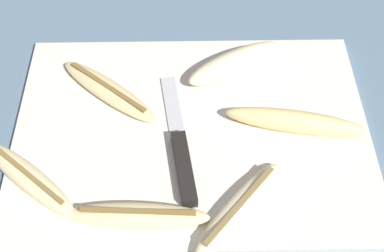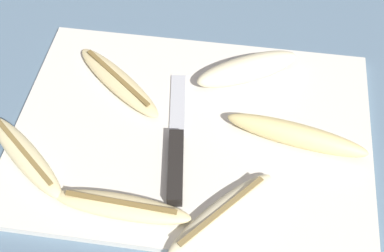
{
  "view_description": "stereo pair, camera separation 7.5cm",
  "coord_description": "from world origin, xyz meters",
  "px_view_note": "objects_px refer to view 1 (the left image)",
  "views": [
    {
      "loc": [
        -0.01,
        -0.47,
        0.61
      ],
      "look_at": [
        0.0,
        0.0,
        0.02
      ],
      "focal_mm": 50.0,
      "sensor_mm": 36.0,
      "label": 1
    },
    {
      "loc": [
        0.07,
        -0.46,
        0.61
      ],
      "look_at": [
        0.0,
        0.0,
        0.02
      ],
      "focal_mm": 50.0,
      "sensor_mm": 36.0,
      "label": 2
    }
  ],
  "objects_px": {
    "knife": "(182,157)",
    "banana_ripe_center": "(138,215)",
    "banana_bright_far": "(235,63)",
    "banana_soft_right": "(29,178)",
    "banana_mellow_near": "(109,91)",
    "banana_golden_short": "(296,124)",
    "banana_pale_long": "(239,209)"
  },
  "relations": [
    {
      "from": "banana_soft_right",
      "to": "banana_mellow_near",
      "type": "bearing_deg",
      "value": 59.06
    },
    {
      "from": "banana_soft_right",
      "to": "banana_ripe_center",
      "type": "xyz_separation_m",
      "value": [
        0.15,
        -0.06,
        -0.0
      ]
    },
    {
      "from": "banana_pale_long",
      "to": "banana_ripe_center",
      "type": "height_order",
      "value": "banana_pale_long"
    },
    {
      "from": "knife",
      "to": "banana_soft_right",
      "type": "bearing_deg",
      "value": -179.01
    },
    {
      "from": "banana_mellow_near",
      "to": "banana_ripe_center",
      "type": "distance_m",
      "value": 0.22
    },
    {
      "from": "banana_bright_far",
      "to": "banana_pale_long",
      "type": "relative_size",
      "value": 1.04
    },
    {
      "from": "knife",
      "to": "banana_bright_far",
      "type": "xyz_separation_m",
      "value": [
        0.08,
        0.17,
        0.01
      ]
    },
    {
      "from": "banana_ripe_center",
      "to": "knife",
      "type": "bearing_deg",
      "value": 58.23
    },
    {
      "from": "banana_mellow_near",
      "to": "banana_ripe_center",
      "type": "height_order",
      "value": "banana_ripe_center"
    },
    {
      "from": "banana_pale_long",
      "to": "banana_ripe_center",
      "type": "bearing_deg",
      "value": -177.29
    },
    {
      "from": "banana_pale_long",
      "to": "banana_soft_right",
      "type": "bearing_deg",
      "value": 169.37
    },
    {
      "from": "banana_soft_right",
      "to": "banana_pale_long",
      "type": "relative_size",
      "value": 0.99
    },
    {
      "from": "banana_bright_far",
      "to": "banana_golden_short",
      "type": "height_order",
      "value": "banana_bright_far"
    },
    {
      "from": "knife",
      "to": "banana_soft_right",
      "type": "xyz_separation_m",
      "value": [
        -0.2,
        -0.03,
        0.0
      ]
    },
    {
      "from": "banana_mellow_near",
      "to": "banana_golden_short",
      "type": "xyz_separation_m",
      "value": [
        0.27,
        -0.07,
        0.01
      ]
    },
    {
      "from": "knife",
      "to": "banana_bright_far",
      "type": "bearing_deg",
      "value": 55.78
    },
    {
      "from": "banana_ripe_center",
      "to": "banana_pale_long",
      "type": "bearing_deg",
      "value": 2.71
    },
    {
      "from": "banana_mellow_near",
      "to": "banana_pale_long",
      "type": "relative_size",
      "value": 1.06
    },
    {
      "from": "banana_ripe_center",
      "to": "banana_bright_far",
      "type": "bearing_deg",
      "value": 61.74
    },
    {
      "from": "knife",
      "to": "banana_pale_long",
      "type": "xyz_separation_m",
      "value": [
        0.07,
        -0.08,
        0.0
      ]
    },
    {
      "from": "banana_soft_right",
      "to": "banana_ripe_center",
      "type": "relative_size",
      "value": 0.86
    },
    {
      "from": "banana_mellow_near",
      "to": "banana_ripe_center",
      "type": "relative_size",
      "value": 0.92
    },
    {
      "from": "banana_golden_short",
      "to": "banana_soft_right",
      "type": "distance_m",
      "value": 0.37
    },
    {
      "from": "banana_golden_short",
      "to": "banana_ripe_center",
      "type": "height_order",
      "value": "banana_golden_short"
    },
    {
      "from": "knife",
      "to": "banana_ripe_center",
      "type": "relative_size",
      "value": 1.27
    },
    {
      "from": "banana_pale_long",
      "to": "banana_bright_far",
      "type": "bearing_deg",
      "value": 87.44
    },
    {
      "from": "banana_mellow_near",
      "to": "banana_soft_right",
      "type": "relative_size",
      "value": 1.07
    },
    {
      "from": "banana_bright_far",
      "to": "banana_soft_right",
      "type": "xyz_separation_m",
      "value": [
        -0.28,
        -0.2,
        -0.01
      ]
    },
    {
      "from": "banana_golden_short",
      "to": "banana_ripe_center",
      "type": "xyz_separation_m",
      "value": [
        -0.21,
        -0.14,
        -0.01
      ]
    },
    {
      "from": "banana_pale_long",
      "to": "banana_ripe_center",
      "type": "relative_size",
      "value": 0.87
    },
    {
      "from": "knife",
      "to": "banana_ripe_center",
      "type": "height_order",
      "value": "banana_ripe_center"
    },
    {
      "from": "knife",
      "to": "banana_bright_far",
      "type": "distance_m",
      "value": 0.19
    }
  ]
}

